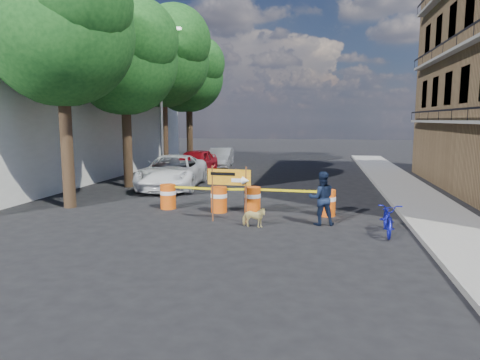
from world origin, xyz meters
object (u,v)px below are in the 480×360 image
at_px(barrel_mid_left, 219,199).
at_px(barrel_mid_right, 253,199).
at_px(suv_white, 173,172).
at_px(barrel_far_right, 327,202).
at_px(pedestrian, 322,198).
at_px(dog, 254,217).
at_px(detour_sign, 234,182).
at_px(barrel_far_left, 168,196).
at_px(bicycle, 389,203).
at_px(sedan_silver, 221,158).
at_px(sedan_red, 195,163).

relative_size(barrel_mid_left, barrel_mid_right, 1.00).
bearing_deg(suv_white, barrel_mid_left, -60.91).
distance_m(barrel_mid_right, barrel_far_right, 2.57).
xyz_separation_m(barrel_mid_left, barrel_far_right, (3.74, 0.11, 0.00)).
height_order(pedestrian, dog, pedestrian).
xyz_separation_m(barrel_mid_left, dog, (1.54, -1.92, -0.16)).
bearing_deg(detour_sign, barrel_far_left, 153.60).
distance_m(barrel_far_left, bicycle, 7.71).
height_order(barrel_far_left, detour_sign, detour_sign).
distance_m(barrel_mid_left, detour_sign, 1.85).
bearing_deg(barrel_far_right, sedan_silver, 116.87).
bearing_deg(barrel_far_right, barrel_mid_right, 178.08).
xyz_separation_m(dog, sedan_silver, (-4.70, 15.65, 0.36)).
bearing_deg(sedan_silver, pedestrian, -71.59).
bearing_deg(barrel_far_left, pedestrian, -14.55).
distance_m(barrel_mid_left, barrel_mid_right, 1.18).
relative_size(barrel_far_left, barrel_far_right, 1.00).
bearing_deg(detour_sign, dog, -31.63).
xyz_separation_m(barrel_mid_right, bicycle, (4.24, -2.17, 0.43)).
xyz_separation_m(barrel_far_right, dog, (-2.20, -2.03, -0.16)).
xyz_separation_m(barrel_far_right, detour_sign, (-2.89, -1.53, 0.84)).
relative_size(barrel_far_left, barrel_mid_right, 1.00).
distance_m(barrel_mid_right, bicycle, 4.78).
bearing_deg(sedan_silver, suv_white, -97.46).
relative_size(barrel_mid_right, dog, 1.21).
distance_m(barrel_mid_right, sedan_red, 10.35).
bearing_deg(sedan_red, barrel_far_right, -50.14).
height_order(dog, sedan_red, sedan_red).
height_order(bicycle, sedan_silver, bicycle).
bearing_deg(detour_sign, suv_white, 128.20).
bearing_deg(suv_white, barrel_far_right, -39.64).
relative_size(barrel_far_left, suv_white, 0.16).
distance_m(dog, sedan_red, 12.41).
bearing_deg(bicycle, sedan_red, 131.82).
xyz_separation_m(barrel_far_left, barrel_mid_left, (1.97, -0.23, 0.00)).
bearing_deg(sedan_silver, bicycle, -67.16).
bearing_deg(barrel_mid_right, detour_sign, -101.31).
bearing_deg(barrel_far_right, detour_sign, -152.16).
height_order(dog, suv_white, suv_white).
height_order(detour_sign, dog, detour_sign).
xyz_separation_m(pedestrian, dog, (-2.00, -0.72, -0.52)).
distance_m(detour_sign, suv_white, 7.62).
bearing_deg(suv_white, pedestrian, -47.09).
bearing_deg(barrel_mid_left, barrel_mid_right, 9.63).
bearing_deg(barrel_far_right, dog, -137.31).
relative_size(detour_sign, suv_white, 0.32).
height_order(barrel_far_left, suv_white, suv_white).
relative_size(barrel_far_left, dog, 1.21).
xyz_separation_m(barrel_far_left, barrel_mid_right, (3.13, -0.04, 0.00)).
xyz_separation_m(detour_sign, suv_white, (-4.27, 6.29, -0.54)).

